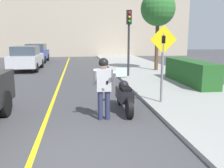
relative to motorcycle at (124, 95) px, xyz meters
name	(u,v)px	position (x,y,z in m)	size (l,w,h in m)	color
ground_plane	(63,158)	(-1.74, -2.92, -0.49)	(80.00, 80.00, 0.00)	#424244
sidewalk_curb	(200,98)	(3.06, 1.08, -0.44)	(4.40, 44.00, 0.12)	#9E9E99
road_center_line	(56,92)	(-2.34, 3.08, -0.49)	(0.12, 36.00, 0.01)	yellow
building_backdrop	(74,18)	(-1.74, 23.08, 3.98)	(28.00, 1.20, 8.96)	#B2A38E
motorcycle	(124,95)	(0.00, 0.00, 0.00)	(0.62, 2.13, 1.28)	black
person_biker	(104,82)	(-0.72, -0.78, 0.57)	(0.59, 0.47, 1.73)	#282D4C
crossing_sign	(163,57)	(1.35, 0.45, 1.15)	(0.91, 0.08, 2.54)	slate
traffic_light	(129,31)	(1.41, 6.24, 2.13)	(0.26, 0.30, 3.60)	#2D2D30
hedge_row	(190,72)	(3.86, 3.71, 0.16)	(0.90, 4.16, 1.08)	#235623
street_tree	(158,9)	(3.77, 8.57, 3.55)	(2.22, 2.22, 5.08)	brown
parked_car_silver	(26,58)	(-4.94, 10.52, 0.36)	(1.88, 4.20, 1.68)	black
parked_car_blue	(37,53)	(-5.15, 16.44, 0.36)	(1.88, 4.20, 1.68)	black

